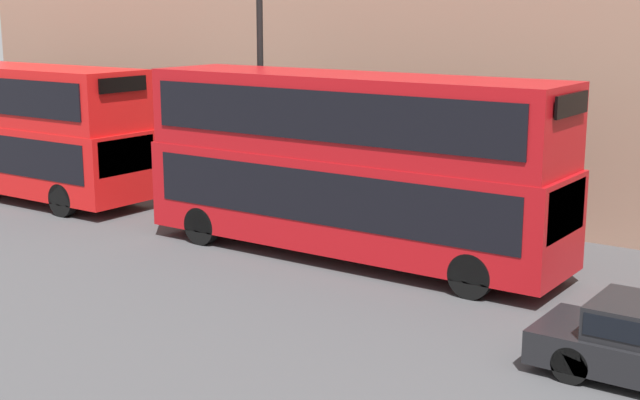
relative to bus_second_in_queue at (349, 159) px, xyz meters
The scene contains 4 objects.
bus_second_in_queue is the anchor object (origin of this frame).
bus_third_in_queue 13.09m from the bus_second_in_queue, 90.00° to the left, with size 2.59×10.55×4.27m.
street_lamp 5.09m from the bus_second_in_queue, 65.87° to the left, with size 0.44×0.44×7.26m.
pedestrian 13.82m from the bus_second_in_queue, 77.42° to the left, with size 0.36×0.36×1.84m.
Camera 1 is at (-16.22, 8.05, 6.06)m, focal length 50.00 mm.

